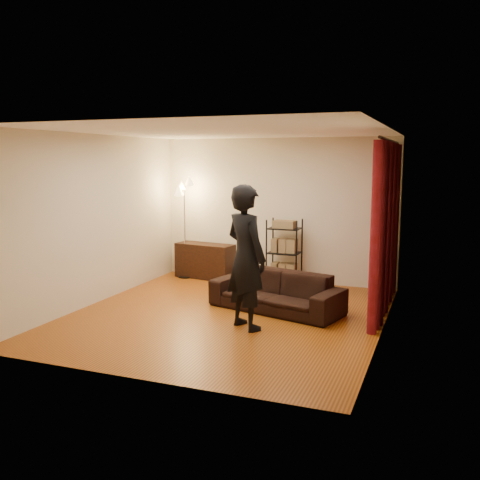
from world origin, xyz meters
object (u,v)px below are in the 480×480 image
at_px(sofa, 276,291).
at_px(floor_lamp, 185,230).
at_px(person, 246,257).
at_px(storage_boxes, 249,274).
at_px(media_cabinet, 205,261).
at_px(wire_shelf, 284,253).

distance_m(sofa, floor_lamp, 2.92).
relative_size(person, floor_lamp, 1.04).
height_order(person, storage_boxes, person).
xyz_separation_m(media_cabinet, storage_boxes, (0.89, 0.08, -0.20)).
xyz_separation_m(sofa, person, (-0.14, -0.96, 0.69)).
xyz_separation_m(wire_shelf, floor_lamp, (-2.01, -0.01, 0.34)).
xyz_separation_m(storage_boxes, floor_lamp, (-1.27, -0.20, 0.82)).
relative_size(person, media_cabinet, 1.71).
height_order(media_cabinet, floor_lamp, floor_lamp).
distance_m(person, media_cabinet, 3.31).
relative_size(sofa, media_cabinet, 1.77).
distance_m(media_cabinet, floor_lamp, 0.73).
bearing_deg(sofa, person, -83.30).
distance_m(sofa, wire_shelf, 1.67).
bearing_deg(wire_shelf, media_cabinet, 172.73).
bearing_deg(floor_lamp, person, -49.06).
bearing_deg(storage_boxes, wire_shelf, -14.11).
bearing_deg(person, media_cabinet, -22.84).
xyz_separation_m(person, wire_shelf, (-0.20, 2.57, -0.37)).
distance_m(media_cabinet, wire_shelf, 1.66).
xyz_separation_m(sofa, wire_shelf, (-0.35, 1.61, 0.32)).
height_order(person, wire_shelf, person).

